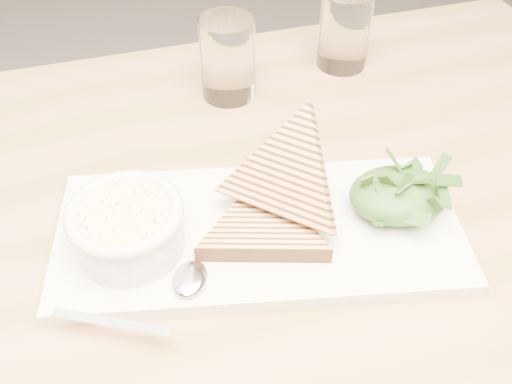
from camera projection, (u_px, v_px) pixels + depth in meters
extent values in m
cube|color=#A87550|center=(239.00, 234.00, 0.67)|extent=(1.31, 0.95, 0.04)
cylinder|color=#A87550|center=(469.00, 191.00, 1.26)|extent=(0.06, 0.06, 0.71)
cube|color=white|center=(259.00, 231.00, 0.63)|extent=(0.46, 0.24, 0.02)
cylinder|color=white|center=(129.00, 232.00, 0.59)|extent=(0.11, 0.11, 0.04)
cylinder|color=beige|center=(125.00, 214.00, 0.57)|extent=(0.10, 0.10, 0.01)
torus|color=white|center=(124.00, 213.00, 0.57)|extent=(0.12, 0.12, 0.01)
ellipsoid|color=#1B3912|center=(399.00, 195.00, 0.63)|extent=(0.11, 0.09, 0.04)
ellipsoid|color=silver|center=(190.00, 279.00, 0.57)|extent=(0.05, 0.06, 0.01)
cube|color=silver|center=(111.00, 322.00, 0.53)|extent=(0.11, 0.05, 0.00)
cylinder|color=white|center=(228.00, 58.00, 0.80)|extent=(0.08, 0.08, 0.12)
cylinder|color=white|center=(345.00, 30.00, 0.86)|extent=(0.08, 0.08, 0.12)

